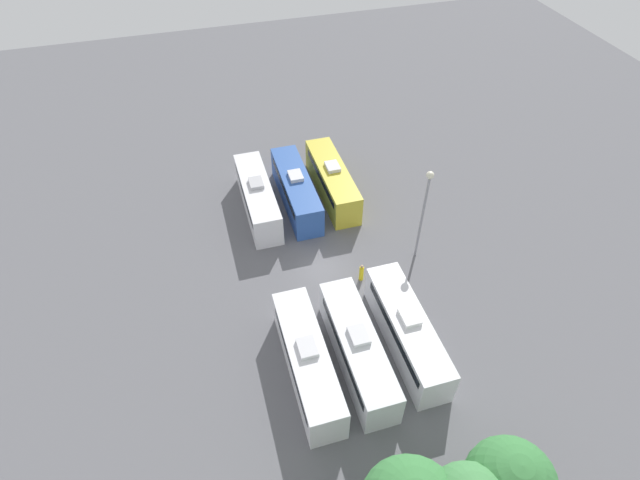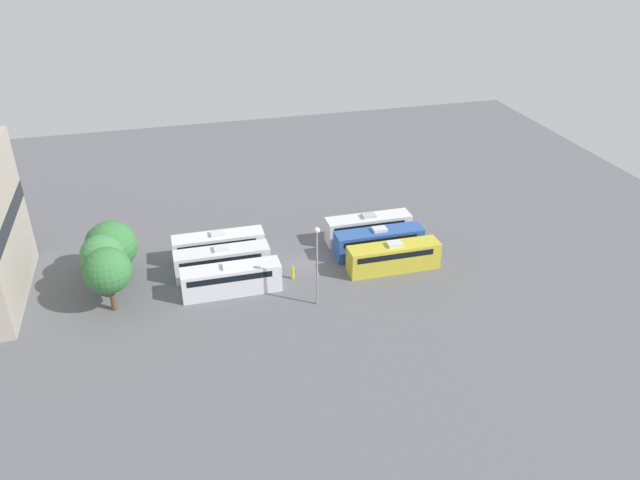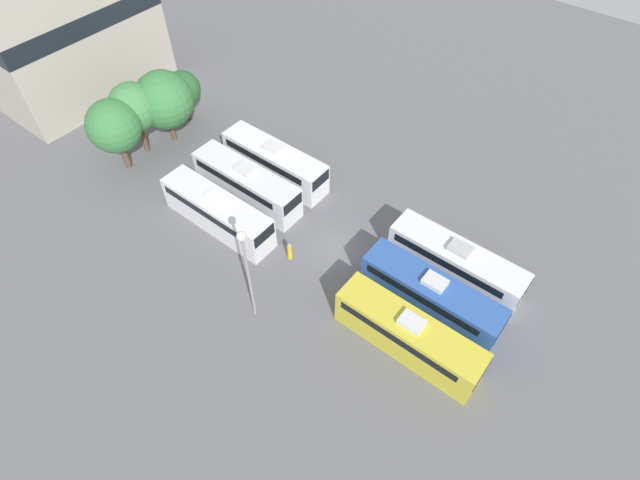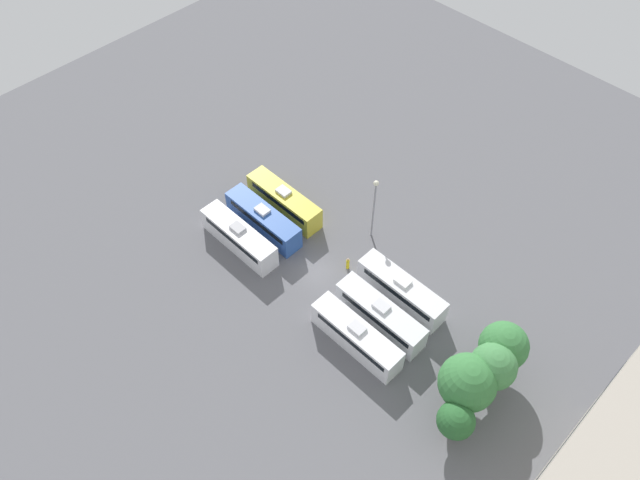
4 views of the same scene
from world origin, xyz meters
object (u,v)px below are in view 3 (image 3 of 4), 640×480
at_px(light_pole, 246,263).
at_px(tree_1, 133,107).
at_px(depot_building, 63,18).
at_px(tree_2, 164,100).
at_px(worker_person, 290,252).
at_px(bus_2, 455,262).
at_px(bus_5, 275,161).
at_px(bus_0, 408,334).
at_px(bus_1, 431,294).
at_px(bus_3, 217,211).
at_px(bus_4, 246,183).
at_px(tree_3, 183,89).
at_px(tree_0, 114,126).

xyz_separation_m(light_pole, tree_1, (6.90, 20.44, -1.08)).
bearing_deg(depot_building, tree_2, -90.26).
xyz_separation_m(worker_person, tree_1, (1.53, 19.13, 4.01)).
relative_size(bus_2, bus_5, 1.00).
xyz_separation_m(bus_0, bus_1, (3.65, 0.41, 0.00)).
relative_size(bus_2, bus_3, 1.00).
bearing_deg(bus_3, depot_building, 78.21).
relative_size(bus_2, depot_building, 0.63).
distance_m(bus_5, light_pole, 15.12).
bearing_deg(bus_4, bus_0, -101.91).
bearing_deg(bus_4, tree_2, 83.15).
distance_m(bus_0, bus_5, 19.77).
height_order(bus_1, depot_building, depot_building).
xyz_separation_m(bus_2, depot_building, (-2.03, 42.55, 6.20)).
xyz_separation_m(bus_0, tree_3, (8.33, 30.80, 1.77)).
relative_size(bus_4, tree_1, 1.47).
distance_m(bus_0, bus_2, 7.32).
bearing_deg(bus_2, tree_0, 104.13).
relative_size(bus_3, tree_1, 1.47).
bearing_deg(bus_3, tree_3, 57.25).
distance_m(bus_4, tree_2, 11.57).
xyz_separation_m(bus_1, light_pole, (-8.03, 9.44, 4.19)).
height_order(bus_1, bus_3, same).
bearing_deg(bus_4, bus_1, -90.71).
bearing_deg(bus_5, depot_building, 94.93).
xyz_separation_m(bus_3, light_pole, (-4.42, -8.07, 4.19)).
height_order(tree_1, tree_3, tree_1).
distance_m(bus_4, tree_0, 12.36).
bearing_deg(tree_0, bus_5, -56.76).
distance_m(light_pole, tree_1, 21.60).
relative_size(bus_0, bus_3, 1.00).
xyz_separation_m(bus_0, depot_building, (5.28, 43.00, 6.20)).
relative_size(bus_0, bus_1, 1.00).
distance_m(bus_0, light_pole, 11.56).
height_order(bus_0, bus_4, same).
bearing_deg(bus_2, tree_2, 94.12).
xyz_separation_m(bus_1, bus_2, (3.65, 0.04, 0.00)).
bearing_deg(tree_1, bus_2, -80.88).
height_order(bus_4, worker_person, bus_4).
bearing_deg(tree_2, worker_person, -102.96).
bearing_deg(tree_1, bus_0, -94.75).
relative_size(bus_5, tree_0, 1.49).
bearing_deg(bus_3, worker_person, -81.98).
bearing_deg(bus_0, bus_1, 6.38).
distance_m(bus_1, depot_building, 43.07).
height_order(bus_5, light_pole, light_pole).
relative_size(tree_2, tree_3, 1.37).
relative_size(worker_person, light_pole, 0.19).
relative_size(bus_1, bus_5, 1.00).
relative_size(bus_5, tree_2, 1.45).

